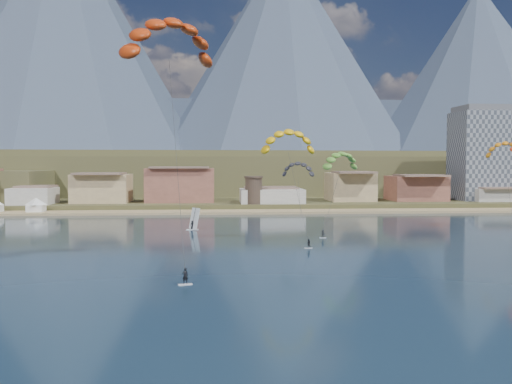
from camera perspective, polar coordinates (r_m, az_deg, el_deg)
ground at (r=60.15m, az=2.17°, el=-11.18°), size 2400.00×2400.00×0.00m
beach at (r=164.73m, az=-1.80°, el=-2.04°), size 2200.00×12.00×0.90m
land at (r=618.18m, az=-3.42°, el=1.63°), size 2200.00×900.00×4.00m
foothills at (r=291.91m, az=1.64°, el=1.89°), size 940.00×210.00×18.00m
mountain_ridge at (r=892.02m, az=-4.59°, el=11.73°), size 2060.00×480.00×400.00m
town at (r=183.23m, az=-14.60°, el=0.80°), size 400.00×24.00×12.00m
apartment_tower at (r=207.20m, az=22.19°, el=3.63°), size 20.00×16.00×32.00m
watchtower at (r=172.55m, az=-0.25°, el=0.22°), size 5.82×5.82×8.60m
kitesurfer_red at (r=80.26m, az=-8.85°, el=15.55°), size 14.90×17.18×35.72m
kitesurfer_yellow at (r=104.29m, az=3.30°, el=5.49°), size 10.78×11.25×22.08m
kitesurfer_green at (r=119.44m, az=8.58°, el=3.38°), size 10.69×12.70×18.75m
distant_kite_dark at (r=130.34m, az=4.30°, el=2.58°), size 8.40×6.65×16.63m
distant_kite_orange at (r=137.69m, az=24.00°, el=4.20°), size 9.04×7.35×20.92m
windsurfer at (r=123.74m, az=-6.40°, el=-3.14°), size 2.72×2.95×4.80m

